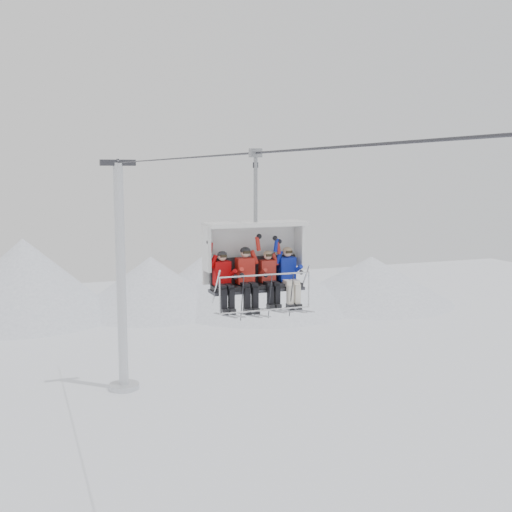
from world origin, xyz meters
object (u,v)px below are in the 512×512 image
object	(u,v)px
chairlift_carrier	(254,255)
skier_center_left	(246,276)
lift_tower_right	(121,293)
skier_far_left	(223,279)
skier_center_right	(269,277)
skier_far_right	(289,274)

from	to	relation	value
chairlift_carrier	skier_center_left	bearing A→B (deg)	-135.62
lift_tower_right	skier_far_left	size ratio (longest dim) A/B	7.99
skier_center_right	skier_far_right	size ratio (longest dim) A/B	1.00
lift_tower_right	skier_far_left	bearing A→B (deg)	-92.38
lift_tower_right	skier_far_right	bearing A→B (deg)	-87.82
skier_center_right	skier_far_left	bearing A→B (deg)	179.73
lift_tower_right	skier_center_right	size ratio (longest dim) A/B	7.99
chairlift_carrier	skier_far_left	world-z (taller)	chairlift_carrier
skier_far_left	skier_center_left	bearing A→B (deg)	0.82
chairlift_carrier	skier_center_left	distance (m)	0.64
skier_far_left	skier_center_left	xyz separation A→B (m)	(0.61, 0.01, 0.03)
skier_center_left	skier_center_right	bearing A→B (deg)	-1.37
skier_center_right	skier_far_right	distance (m)	0.55
chairlift_carrier	skier_far_left	size ratio (longest dim) A/B	2.36
chairlift_carrier	skier_center_right	distance (m)	0.69
chairlift_carrier	skier_center_left	world-z (taller)	chairlift_carrier
skier_center_left	skier_far_right	size ratio (longest dim) A/B	1.03
skier_far_left	skier_center_left	size ratio (longest dim) A/B	0.97
chairlift_carrier	skier_far_left	bearing A→B (deg)	-161.25
lift_tower_right	skier_center_left	world-z (taller)	lift_tower_right
skier_center_right	chairlift_carrier	bearing A→B (deg)	132.84
skier_center_left	chairlift_carrier	bearing A→B (deg)	44.38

